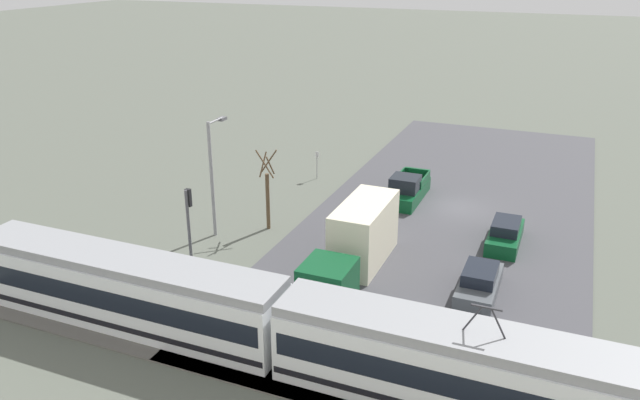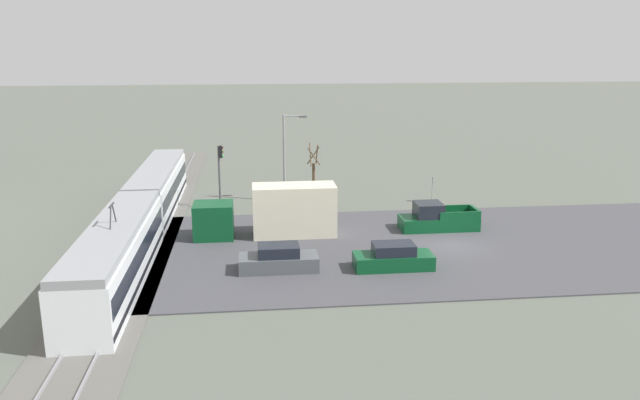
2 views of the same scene
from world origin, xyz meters
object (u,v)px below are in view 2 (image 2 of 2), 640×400
(light_rail_tram, at_px, (141,216))
(street_tree, at_px, (314,179))
(box_truck, at_px, (275,213))
(sedan_car_0, at_px, (393,258))
(pickup_truck, at_px, (437,219))
(no_parking_sign, at_px, (432,187))
(traffic_light_pole, at_px, (220,168))
(sedan_car_1, at_px, (279,260))
(street_lamp_near_crossing, at_px, (287,151))

(light_rail_tram, bearing_deg, street_tree, -60.55)
(box_truck, distance_m, street_tree, 7.80)
(light_rail_tram, xyz_separation_m, sedan_car_0, (-7.22, -15.35, -1.01))
(pickup_truck, distance_m, sedan_car_0, 8.69)
(box_truck, bearing_deg, sedan_car_0, -137.30)
(sedan_car_0, xyz_separation_m, no_parking_sign, (14.91, -6.66, 0.62))
(box_truck, height_order, traffic_light_pole, traffic_light_pole)
(box_truck, height_order, sedan_car_0, box_truck)
(sedan_car_1, bearing_deg, traffic_light_pole, 14.89)
(box_truck, distance_m, street_lamp_near_crossing, 10.02)
(sedan_car_1, relative_size, street_lamp_near_crossing, 0.63)
(box_truck, relative_size, street_tree, 1.83)
(pickup_truck, distance_m, street_lamp_near_crossing, 14.06)
(street_tree, distance_m, street_lamp_near_crossing, 3.71)
(box_truck, height_order, street_tree, street_tree)
(box_truck, relative_size, sedan_car_1, 2.09)
(traffic_light_pole, xyz_separation_m, no_parking_sign, (-0.01, -17.12, -1.95))
(no_parking_sign, bearing_deg, street_tree, 94.74)
(pickup_truck, relative_size, sedan_car_0, 1.18)
(sedan_car_1, bearing_deg, pickup_truck, -59.10)
(sedan_car_0, bearing_deg, sedan_car_1, -93.92)
(light_rail_tram, height_order, box_truck, light_rail_tram)
(pickup_truck, height_order, traffic_light_pole, traffic_light_pole)
(sedan_car_1, distance_m, no_parking_sign, 19.63)
(sedan_car_1, distance_m, traffic_light_pole, 15.18)
(light_rail_tram, bearing_deg, pickup_truck, -89.88)
(box_truck, distance_m, pickup_truck, 11.34)
(street_tree, bearing_deg, pickup_truck, -130.58)
(sedan_car_1, xyz_separation_m, traffic_light_pole, (14.46, 3.84, 2.56))
(sedan_car_1, relative_size, street_tree, 0.87)
(street_tree, bearing_deg, box_truck, 154.52)
(no_parking_sign, bearing_deg, street_lamp_near_crossing, 81.44)
(light_rail_tram, distance_m, sedan_car_1, 11.10)
(street_lamp_near_crossing, bearing_deg, box_truck, 171.59)
(pickup_truck, xyz_separation_m, street_lamp_near_crossing, (9.41, 9.89, 3.39))
(pickup_truck, bearing_deg, box_truck, 90.95)
(sedan_car_0, distance_m, traffic_light_pole, 18.39)
(street_lamp_near_crossing, xyz_separation_m, no_parking_sign, (-1.77, -11.77, -2.88))
(street_lamp_near_crossing, bearing_deg, sedan_car_1, 174.73)
(sedan_car_0, xyz_separation_m, street_lamp_near_crossing, (16.68, 5.11, 3.49))
(box_truck, distance_m, sedan_car_1, 6.70)
(pickup_truck, relative_size, street_tree, 1.04)
(traffic_light_pole, xyz_separation_m, street_tree, (-0.82, -7.26, -0.90))
(light_rail_tram, distance_m, sedan_car_0, 16.99)
(traffic_light_pole, relative_size, no_parking_sign, 2.34)
(sedan_car_1, bearing_deg, street_tree, -14.07)
(sedan_car_0, xyz_separation_m, traffic_light_pole, (14.91, 10.45, 2.57))
(sedan_car_1, bearing_deg, box_truck, -0.67)
(box_truck, bearing_deg, pickup_truck, -89.05)
(traffic_light_pole, height_order, street_tree, street_tree)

